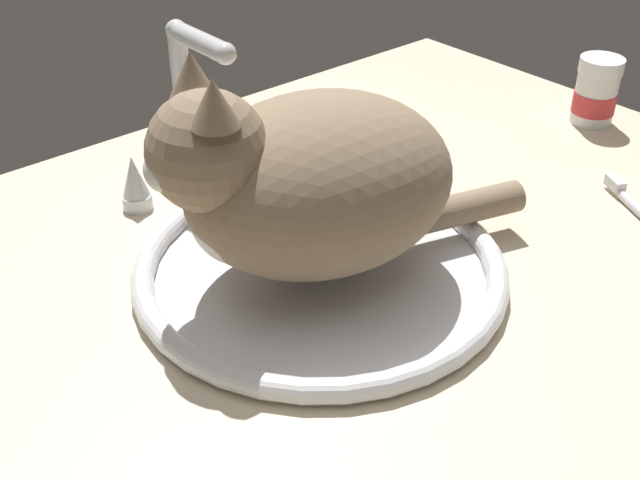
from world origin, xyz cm
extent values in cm
cube|color=beige|center=(0.00, 0.00, 1.50)|extent=(104.93, 75.34, 3.00)
torus|color=white|center=(-3.74, -1.01, 4.06)|extent=(34.84, 34.84, 2.11)
cylinder|color=white|center=(-3.74, -1.01, 3.30)|extent=(31.67, 31.67, 0.60)
cylinder|color=silver|center=(-3.74, 20.92, 4.17)|extent=(4.00, 4.00, 2.33)
cylinder|color=silver|center=(-3.74, 20.92, 13.10)|extent=(2.00, 2.00, 15.53)
sphere|color=silver|center=(-3.74, 20.92, 20.86)|extent=(2.20, 2.20, 2.20)
cylinder|color=silver|center=(-3.74, 16.67, 20.86)|extent=(2.00, 8.51, 2.00)
sphere|color=silver|center=(-3.74, 12.41, 20.86)|extent=(2.10, 2.10, 2.10)
cylinder|color=silver|center=(-10.56, 20.92, 3.80)|extent=(3.20, 3.20, 1.60)
cone|color=silver|center=(-10.56, 20.92, 6.87)|extent=(2.88, 2.88, 4.53)
cylinder|color=silver|center=(3.08, 20.92, 3.80)|extent=(3.20, 3.20, 1.60)
cone|color=silver|center=(3.08, 20.92, 6.87)|extent=(2.88, 2.88, 4.53)
ellipsoid|color=#8C755B|center=(-3.74, -1.01, 12.93)|extent=(28.69, 25.10, 15.64)
sphere|color=#8C755B|center=(-12.99, 1.87, 18.00)|extent=(10.00, 10.00, 10.00)
cone|color=#8C755B|center=(-13.88, -1.00, 23.38)|extent=(3.80, 3.80, 3.75)
cone|color=#8C755B|center=(-12.10, 4.73, 23.38)|extent=(3.80, 3.80, 3.75)
ellipsoid|color=silver|center=(-16.57, 2.98, 17.00)|extent=(4.11, 4.90, 3.20)
ellipsoid|color=silver|center=(-11.83, 1.51, 12.15)|extent=(9.54, 11.86, 8.60)
cylinder|color=#8C755B|center=(10.56, -5.46, 6.71)|extent=(13.37, 6.92, 3.20)
cylinder|color=white|center=(44.80, 1.80, 6.38)|extent=(5.23, 5.23, 6.77)
cylinder|color=#D13838|center=(44.80, 1.80, 5.84)|extent=(5.39, 5.39, 2.71)
cylinder|color=white|center=(44.80, 1.80, 10.71)|extent=(5.49, 5.49, 1.89)
cube|color=white|center=(31.09, -10.21, 4.10)|extent=(2.27, 2.86, 1.20)
camera|label=1|loc=(-42.21, -46.02, 46.40)|focal=43.86mm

